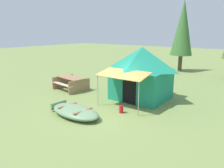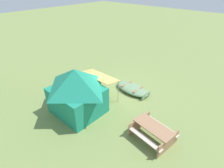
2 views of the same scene
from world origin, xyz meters
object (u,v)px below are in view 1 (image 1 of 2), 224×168
at_px(beached_rowboat, 75,111).
at_px(picnic_table, 71,82).
at_px(cooler_box, 139,101).
at_px(pine_tree_far_center, 183,28).
at_px(canvas_cabin_tent, 142,72).
at_px(fuel_can, 121,109).

relative_size(beached_rowboat, picnic_table, 1.25).
xyz_separation_m(picnic_table, cooler_box, (4.75, 0.21, -0.35)).
bearing_deg(picnic_table, beached_rowboat, -40.26).
distance_m(beached_rowboat, pine_tree_far_center, 13.50).
relative_size(beached_rowboat, canvas_cabin_tent, 0.72).
bearing_deg(fuel_can, canvas_cabin_tent, 98.64).
relative_size(cooler_box, fuel_can, 1.62).
height_order(canvas_cabin_tent, fuel_can, canvas_cabin_tent).
bearing_deg(pine_tree_far_center, canvas_cabin_tent, -82.73).
xyz_separation_m(canvas_cabin_tent, cooler_box, (0.41, -0.86, -1.27)).
bearing_deg(fuel_can, cooler_box, 88.33).
bearing_deg(picnic_table, fuel_can, -15.68).
height_order(picnic_table, cooler_box, picnic_table).
bearing_deg(canvas_cabin_tent, cooler_box, -64.53).
height_order(beached_rowboat, pine_tree_far_center, pine_tree_far_center).
relative_size(beached_rowboat, cooler_box, 4.88).
bearing_deg(beached_rowboat, canvas_cabin_tent, 74.79).
distance_m(canvas_cabin_tent, fuel_can, 2.73).
bearing_deg(pine_tree_far_center, cooler_box, -81.06).
xyz_separation_m(cooler_box, fuel_can, (-0.04, -1.53, 0.01)).
height_order(beached_rowboat, fuel_can, beached_rowboat).
bearing_deg(canvas_cabin_tent, fuel_can, -81.36).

